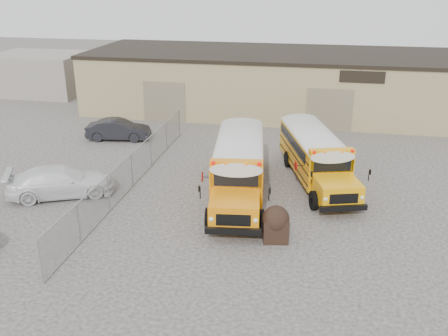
% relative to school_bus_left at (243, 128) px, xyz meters
% --- Properties ---
extents(ground, '(120.00, 120.00, 0.00)m').
position_rel_school_bus_left_xyz_m(ground, '(1.15, -9.10, -1.64)').
color(ground, '#32302E').
rests_on(ground, ground).
extents(warehouse, '(30.20, 10.20, 4.67)m').
position_rel_school_bus_left_xyz_m(warehouse, '(1.15, 10.89, 0.74)').
color(warehouse, '#897B54').
rests_on(warehouse, ground).
extents(chainlink_fence, '(0.07, 18.07, 1.81)m').
position_rel_school_bus_left_xyz_m(chainlink_fence, '(-4.85, -6.10, -0.74)').
color(chainlink_fence, '#989AA0').
rests_on(chainlink_fence, ground).
extents(distant_building_left, '(8.00, 6.00, 3.60)m').
position_rel_school_bus_left_xyz_m(distant_building_left, '(-20.85, 12.90, 0.16)').
color(distant_building_left, gray).
rests_on(distant_building_left, ground).
extents(school_bus_left, '(3.52, 9.89, 2.83)m').
position_rel_school_bus_left_xyz_m(school_bus_left, '(0.00, 0.00, 0.00)').
color(school_bus_left, orange).
rests_on(school_bus_left, ground).
extents(school_bus_right, '(4.70, 9.25, 2.63)m').
position_rel_school_bus_left_xyz_m(school_bus_right, '(2.86, 2.03, -0.11)').
color(school_bus_right, '#F1A009').
rests_on(school_bus_right, ground).
extents(tarp_bundle, '(1.18, 1.13, 1.54)m').
position_rel_school_bus_left_xyz_m(tarp_bundle, '(3.03, -10.31, -0.85)').
color(tarp_bundle, black).
rests_on(tarp_bundle, ground).
extents(car_white, '(5.59, 4.10, 1.51)m').
position_rel_school_bus_left_xyz_m(car_white, '(-7.93, -7.87, -0.88)').
color(car_white, white).
rests_on(car_white, ground).
extents(car_dark, '(4.35, 2.05, 1.38)m').
position_rel_school_bus_left_xyz_m(car_dark, '(-8.60, 1.17, -0.95)').
color(car_dark, black).
rests_on(car_dark, ground).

